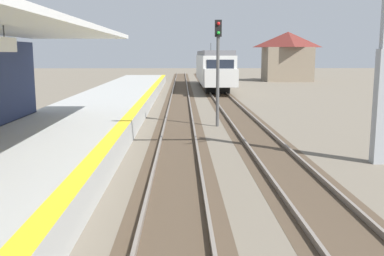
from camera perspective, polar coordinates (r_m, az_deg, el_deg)
station_platform at (r=17.92m, az=-15.99°, el=-1.02°), size 5.00×80.00×0.91m
track_pair_nearest_platform at (r=21.34m, az=-1.69°, el=-0.10°), size 2.34×120.00×0.16m
track_pair_middle at (r=21.58m, az=7.38°, el=-0.06°), size 2.34×120.00×0.16m
approaching_train at (r=46.78m, az=2.72°, el=7.74°), size 2.93×19.60×4.76m
rail_signal_post at (r=22.09m, az=3.33°, el=8.42°), size 0.32×0.34×5.20m
catenary_pylon_far_side at (r=15.60m, az=22.35°, el=8.78°), size 5.00×0.40×7.50m
distant_trackside_house at (r=60.82m, az=12.08°, el=9.04°), size 6.60×5.28×6.40m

